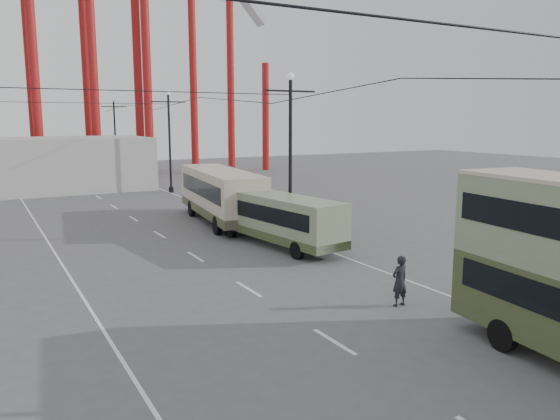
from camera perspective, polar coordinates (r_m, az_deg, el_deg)
ground at (r=15.17m, az=18.08°, el=-17.41°), size 160.00×160.00×0.00m
road_markings at (r=30.92m, az=-10.98°, el=-3.29°), size 12.52×120.00×0.01m
lamp_post_mid at (r=31.34m, az=1.08°, el=5.69°), size 3.20×0.44×9.32m
lamp_post_far at (r=51.52m, az=-11.46°, el=6.99°), size 3.20×0.44×9.32m
lamp_post_distant at (r=72.76m, az=-16.84°, el=7.45°), size 3.20×0.44×9.32m
fairground_shed at (r=56.31m, az=-24.96°, el=4.27°), size 22.00×10.00×5.00m
single_decker_green at (r=29.51m, az=-0.60°, el=-0.67°), size 3.43×9.89×2.74m
single_decker_cream at (r=35.88m, az=-6.20°, el=1.74°), size 4.18×11.38×3.46m
pedestrian at (r=20.43m, az=12.39°, el=-7.25°), size 0.71×0.49×1.88m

